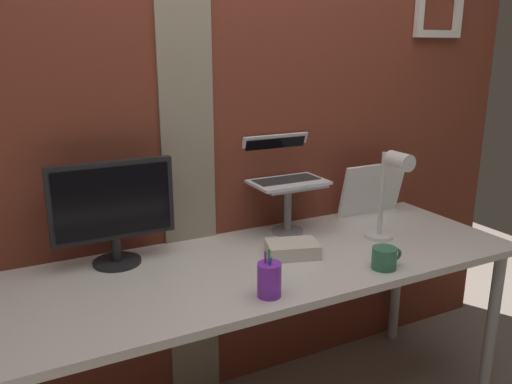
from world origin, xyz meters
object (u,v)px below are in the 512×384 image
object	(u,v)px
monitor	(113,206)
whiteboard_panel	(372,189)
laptop	(281,168)
coffee_mug	(385,258)
pen_cup	(269,280)
desk_lamp	(391,186)

from	to	relation	value
monitor	whiteboard_panel	distance (m)	1.25
monitor	laptop	size ratio (longest dim) A/B	1.39
coffee_mug	pen_cup	bearing A→B (deg)	180.00
coffee_mug	monitor	bearing A→B (deg)	150.43
desk_lamp	coffee_mug	world-z (taller)	desk_lamp
laptop	whiteboard_panel	xyz separation A→B (m)	(0.49, -0.04, -0.15)
coffee_mug	desk_lamp	bearing A→B (deg)	46.71
laptop	desk_lamp	bearing A→B (deg)	-48.44
laptop	whiteboard_panel	world-z (taller)	laptop
desk_lamp	laptop	bearing A→B (deg)	131.56
desk_lamp	monitor	bearing A→B (deg)	164.79
pen_cup	desk_lamp	bearing A→B (deg)	16.81
desk_lamp	pen_cup	distance (m)	0.74
pen_cup	monitor	bearing A→B (deg)	127.99
whiteboard_panel	laptop	bearing A→B (deg)	175.68
whiteboard_panel	pen_cup	xyz separation A→B (m)	(-0.86, -0.53, -0.07)
pen_cup	coffee_mug	bearing A→B (deg)	-0.00
whiteboard_panel	desk_lamp	xyz separation A→B (m)	(-0.18, -0.32, 0.11)
monitor	laptop	distance (m)	0.76
laptop	whiteboard_panel	distance (m)	0.52
monitor	desk_lamp	size ratio (longest dim) A/B	1.16
desk_lamp	whiteboard_panel	bearing A→B (deg)	61.44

